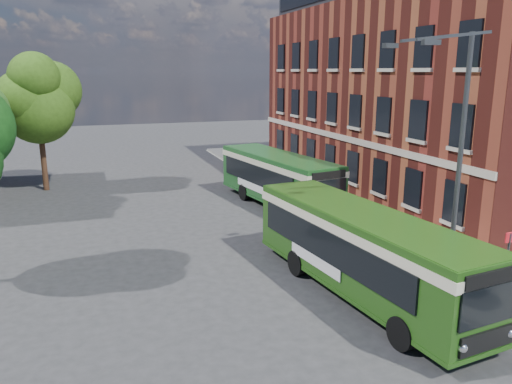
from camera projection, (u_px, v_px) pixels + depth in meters
name	position (u px, v px, depth m)	size (l,w,h in m)	color
ground	(301.00, 277.00, 19.11)	(120.00, 120.00, 0.00)	#2C2C2F
pavement	(356.00, 207.00, 28.66)	(6.00, 48.00, 0.15)	gray
kerb_line	(308.00, 213.00, 27.71)	(0.12, 48.00, 0.01)	beige
brick_office	(423.00, 82.00, 32.92)	(12.10, 26.00, 14.20)	maroon
street_lamp	(452.00, 155.00, 17.67)	(2.96, 2.38, 9.00)	#3B3E40
bus_stop_sign	(507.00, 261.00, 16.67)	(0.35, 0.08, 2.52)	#3B3E40
bus_front	(362.00, 245.00, 17.25)	(3.73, 10.85, 3.02)	#214D14
bus_rear	(278.00, 175.00, 28.93)	(4.12, 10.09, 3.02)	#1B501F
tree_right	(38.00, 98.00, 31.75)	(5.26, 5.00, 8.88)	#331E12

